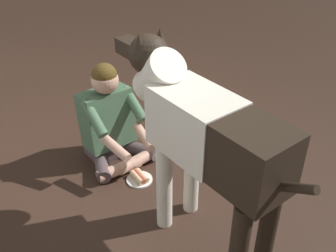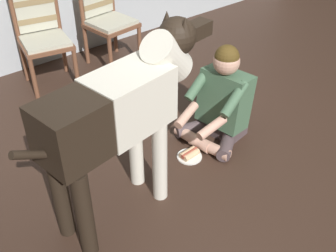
% 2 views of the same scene
% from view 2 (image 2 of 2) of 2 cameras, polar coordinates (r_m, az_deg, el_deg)
% --- Properties ---
extents(ground_plane, '(13.60, 13.60, 0.00)m').
position_cam_2_polar(ground_plane, '(3.21, 9.69, -6.26)').
color(ground_plane, '#35231B').
extents(dining_chair_left_of_pair, '(0.54, 0.54, 0.98)m').
position_cam_2_polar(dining_chair_left_of_pair, '(4.28, -17.18, 12.49)').
color(dining_chair_left_of_pair, brown).
rests_on(dining_chair_left_of_pair, ground).
extents(dining_chair_right_of_pair, '(0.51, 0.51, 0.98)m').
position_cam_2_polar(dining_chair_right_of_pair, '(4.58, -8.72, 15.16)').
color(dining_chair_right_of_pair, brown).
rests_on(dining_chair_right_of_pair, ground).
extents(person_sitting_on_floor, '(0.66, 0.57, 0.83)m').
position_cam_2_polar(person_sitting_on_floor, '(3.35, 7.35, 3.26)').
color(person_sitting_on_floor, '#4E3E41').
rests_on(person_sitting_on_floor, ground).
extents(large_dog, '(1.51, 0.44, 1.24)m').
position_cam_2_polar(large_dog, '(2.44, -6.40, 2.34)').
color(large_dog, silver).
rests_on(large_dog, ground).
extents(hot_dog_on_plate, '(0.20, 0.20, 0.06)m').
position_cam_2_polar(hot_dog_on_plate, '(3.28, 3.01, -3.99)').
color(hot_dog_on_plate, white).
rests_on(hot_dog_on_plate, ground).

